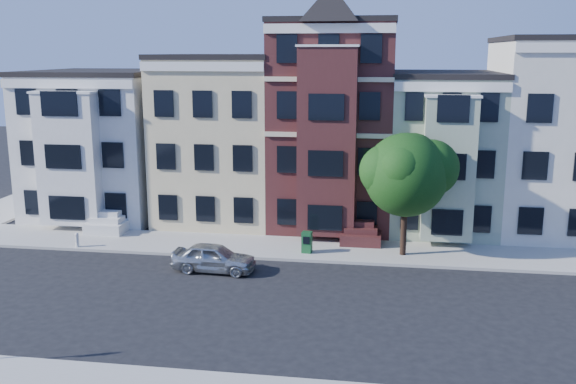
% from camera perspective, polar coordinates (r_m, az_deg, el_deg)
% --- Properties ---
extents(ground, '(120.00, 120.00, 0.00)m').
position_cam_1_polar(ground, '(27.04, 1.42, -10.35)').
color(ground, black).
extents(far_sidewalk, '(60.00, 4.00, 0.15)m').
position_cam_1_polar(far_sidewalk, '(34.49, 3.11, -5.15)').
color(far_sidewalk, '#9E9B93').
rests_on(far_sidewalk, ground).
extents(house_white, '(8.00, 9.00, 9.00)m').
position_cam_1_polar(house_white, '(43.63, -15.98, 4.05)').
color(house_white, silver).
rests_on(house_white, ground).
extents(house_yellow, '(7.00, 9.00, 10.00)m').
position_cam_1_polar(house_yellow, '(40.89, -5.74, 4.65)').
color(house_yellow, beige).
rests_on(house_yellow, ground).
extents(house_brown, '(7.00, 9.00, 12.00)m').
position_cam_1_polar(house_brown, '(39.62, 4.14, 5.89)').
color(house_brown, '#421C1B').
rests_on(house_brown, ground).
extents(house_green, '(6.00, 9.00, 9.00)m').
position_cam_1_polar(house_green, '(39.84, 13.48, 3.44)').
color(house_green, '#95A388').
rests_on(house_green, ground).
extents(house_cream, '(8.00, 9.00, 11.00)m').
position_cam_1_polar(house_cream, '(40.90, 23.39, 4.41)').
color(house_cream, silver).
rests_on(house_cream, ground).
extents(street_tree, '(8.53, 8.53, 7.83)m').
position_cam_1_polar(street_tree, '(32.99, 10.41, 1.01)').
color(street_tree, '#1E4917').
rests_on(street_tree, far_sidewalk).
extents(parked_car, '(4.15, 1.85, 1.39)m').
position_cam_1_polar(parked_car, '(31.40, -6.61, -5.81)').
color(parked_car, '#AEB2B7').
rests_on(parked_car, ground).
extents(newspaper_box, '(0.55, 0.50, 1.12)m').
position_cam_1_polar(newspaper_box, '(33.60, 1.69, -4.48)').
color(newspaper_box, '#185228').
rests_on(newspaper_box, far_sidewalk).
extents(fire_hydrant, '(0.24, 0.24, 0.62)m').
position_cam_1_polar(fire_hydrant, '(36.43, -18.23, -4.18)').
color(fire_hydrant, beige).
rests_on(fire_hydrant, far_sidewalk).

